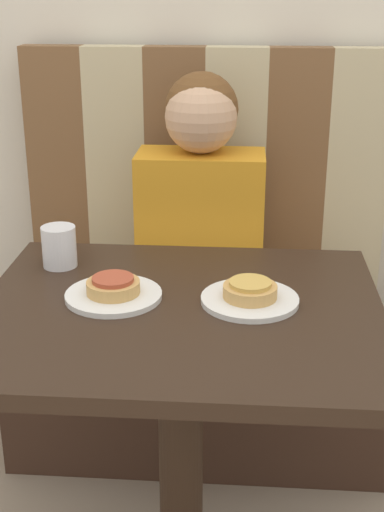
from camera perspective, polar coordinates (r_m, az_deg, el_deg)
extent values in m
cube|color=beige|center=(2.32, 1.30, 18.87)|extent=(7.00, 0.05, 2.60)
cube|color=#382319|center=(2.32, 0.63, -9.38)|extent=(1.14, 0.54, 0.43)
cube|color=brown|center=(2.38, -10.54, 6.82)|extent=(0.19, 0.08, 0.78)
cube|color=tan|center=(2.34, -5.99, 6.81)|extent=(0.19, 0.08, 0.78)
cube|color=brown|center=(2.31, -1.30, 6.75)|extent=(0.19, 0.08, 0.78)
cube|color=tan|center=(2.30, 3.46, 6.65)|extent=(0.19, 0.08, 0.78)
cube|color=brown|center=(2.31, 8.23, 6.51)|extent=(0.19, 0.08, 0.78)
cube|color=tan|center=(2.33, 12.94, 6.32)|extent=(0.19, 0.08, 0.78)
cube|color=black|center=(1.49, -0.97, -4.66)|extent=(0.84, 0.71, 0.03)
cylinder|color=black|center=(1.69, -0.89, -16.40)|extent=(0.10, 0.10, 0.73)
cube|color=orange|center=(2.12, 0.68, 1.55)|extent=(0.37, 0.19, 0.51)
sphere|color=tan|center=(2.03, 0.72, 11.05)|extent=(0.20, 0.20, 0.20)
sphere|color=brown|center=(2.05, 0.77, 11.69)|extent=(0.21, 0.21, 0.21)
cylinder|color=white|center=(1.52, -6.29, -3.15)|extent=(0.21, 0.21, 0.01)
cylinder|color=white|center=(1.50, 4.64, -3.51)|extent=(0.21, 0.21, 0.01)
cylinder|color=tan|center=(1.52, -6.32, -2.48)|extent=(0.11, 0.11, 0.03)
cylinder|color=#AD472D|center=(1.51, -6.35, -1.86)|extent=(0.09, 0.09, 0.01)
cylinder|color=tan|center=(1.49, 4.67, -2.83)|extent=(0.11, 0.11, 0.03)
cylinder|color=gold|center=(1.48, 4.69, -2.20)|extent=(0.09, 0.09, 0.01)
cylinder|color=silver|center=(1.70, -10.58, 0.75)|extent=(0.08, 0.08, 0.10)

